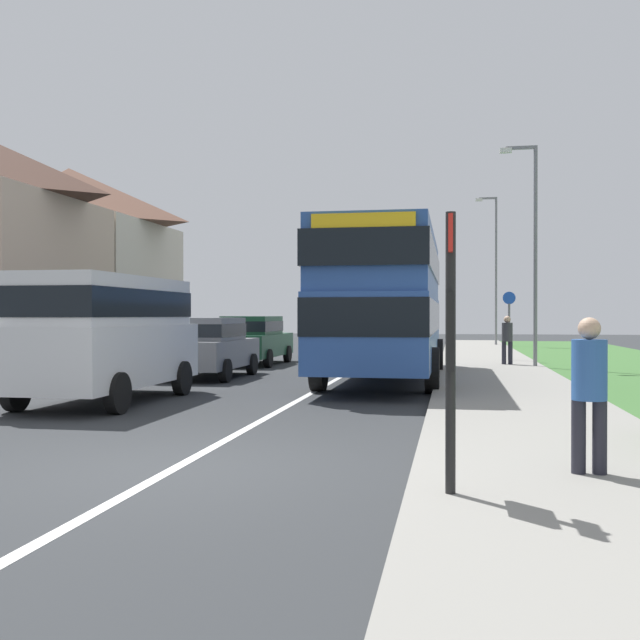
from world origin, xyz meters
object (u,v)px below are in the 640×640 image
Objects in this scene: double_decker_bus at (386,298)px; parked_car_grey at (208,345)px; pedestrian_walking_away at (507,338)px; bus_stop_sign at (451,332)px; parked_car_dark_green at (254,338)px; cycle_route_sign at (509,323)px; street_lamp_far at (494,262)px; street_lamp_mid at (532,240)px; pedestrian_at_stop at (589,387)px; parked_van_white at (106,329)px.

double_decker_bus reaches higher than parked_car_grey.
pedestrian_walking_away is 0.64× the size of bus_stop_sign.
parked_car_dark_green is 1.82× the size of cycle_route_sign.
parked_car_grey is (-4.80, 0.20, -1.25)m from double_decker_bus.
street_lamp_far is at bearing 86.35° from bus_stop_sign.
street_lamp_mid is (0.46, -3.08, 2.58)m from cycle_route_sign.
pedestrian_at_stop is at bearing -91.82° from cycle_route_sign.
street_lamp_mid is at bearing 50.07° from double_decker_bus.
parked_van_white reaches higher than pedestrian_walking_away.
street_lamp_far is (8.75, 27.39, 3.13)m from parked_van_white.
double_decker_bus is at bearing 97.78° from bus_stop_sign.
pedestrian_walking_away is (8.43, -0.13, 0.06)m from parked_car_dark_green.
street_lamp_mid is (8.99, 10.40, 2.58)m from parked_van_white.
pedestrian_walking_away is at bearing -91.59° from street_lamp_far.
bus_stop_sign is at bearing -82.22° from double_decker_bus.
cycle_route_sign is (1.96, 20.21, -0.11)m from bus_stop_sign.
parked_van_white is 13.83m from pedestrian_walking_away.
parked_van_white is 1.96× the size of cycle_route_sign.
cycle_route_sign reaches higher than pedestrian_at_stop.
cycle_route_sign reaches higher than pedestrian_walking_away.
parked_car_grey is 2.42× the size of pedestrian_walking_away.
street_lamp_mid is at bearing -81.57° from cycle_route_sign.
street_lamp_mid is at bearing 49.16° from parked_van_white.
parked_car_dark_green is 9.66m from street_lamp_mid.
street_lamp_far is (8.65, 21.68, 3.67)m from parked_car_grey.
street_lamp_far is at bearing 88.41° from pedestrian_walking_away.
street_lamp_far reaches higher than double_decker_bus.
parked_car_dark_green is 0.66× the size of street_lamp_mid.
parked_van_white is 0.62× the size of street_lamp_far.
pedestrian_at_stop is at bearing -35.63° from parked_van_white.
parked_van_white is 2.95× the size of pedestrian_at_stop.
pedestrian_walking_away is at bearing -0.86° from parked_car_dark_green.
parked_van_white is 11.19m from parked_car_dark_green.
parked_car_grey is 1.60× the size of cycle_route_sign.
parked_car_grey is 5.47m from parked_car_dark_green.
street_lamp_far is (3.85, 21.88, 2.42)m from double_decker_bus.
pedestrian_walking_away is at bearing 88.72° from pedestrian_at_stop.
parked_van_white is at bearing -107.72° from street_lamp_far.
bus_stop_sign is 0.32× the size of street_lamp_far.
parked_van_white is (-4.90, -5.52, -0.71)m from double_decker_bus.
parked_car_grey is at bearing 124.48° from pedestrian_at_stop.
street_lamp_far reaches higher than parked_car_dark_green.
bus_stop_sign is (6.70, -17.91, 0.63)m from parked_car_dark_green.
street_lamp_mid is (0.69, -0.66, 3.04)m from pedestrian_walking_away.
street_lamp_far is at bearing 90.79° from street_lamp_mid.
parked_van_white reaches higher than parked_car_grey.
parked_car_grey is 23.63m from street_lamp_far.
parked_car_grey is (0.10, 5.71, -0.54)m from parked_van_white.
street_lamp_far reaches higher than pedestrian_walking_away.
parked_van_white is 1.08× the size of parked_car_dark_green.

